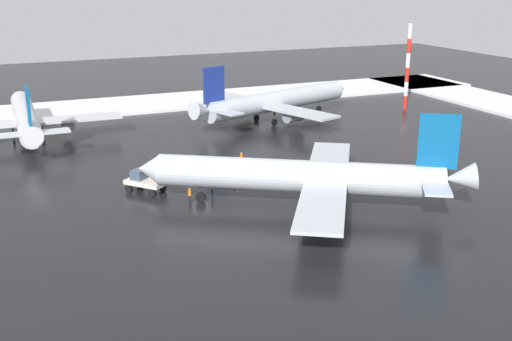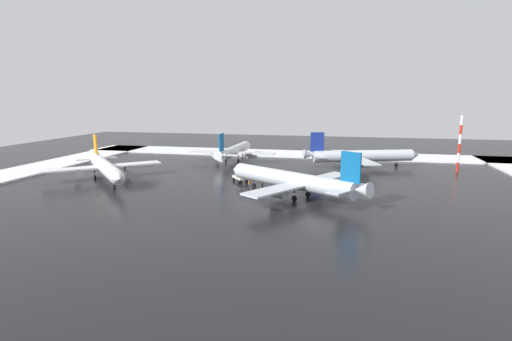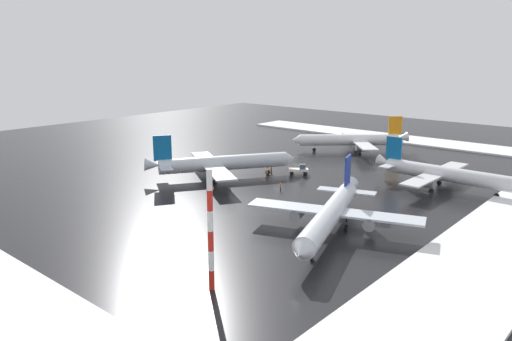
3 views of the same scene
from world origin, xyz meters
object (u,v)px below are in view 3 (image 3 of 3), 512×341
Objects in this scene: pushback_tug at (300,169)px; ground_crew_by_nose_gear at (280,186)px; airplane_parked_portside at (331,214)px; ground_crew_beside_wing at (267,173)px; antenna_mast at (211,231)px; airplane_parked_starboard at (446,174)px; ground_crew_near_tug at (271,170)px; airplane_foreground_jet at (352,140)px; traffic_cone_mid_line at (213,188)px; traffic_cone_near_nose at (263,179)px; airplane_distant_tail at (221,163)px.

pushback_tug reaches higher than ground_crew_by_nose_gear.
airplane_parked_portside is 19.72× the size of ground_crew_beside_wing.
antenna_mast is (-54.48, -26.05, 6.36)m from pushback_tug.
ground_crew_near_tug is at bearing -158.16° from airplane_parked_starboard.
traffic_cone_mid_line is (-55.05, 1.26, -3.08)m from airplane_foreground_jet.
pushback_tug is (-10.13, 30.67, -1.95)m from airplane_parked_starboard.
ground_crew_by_nose_gear reaches higher than traffic_cone_mid_line.
ground_crew_beside_wing is (-16.67, 35.26, -2.26)m from airplane_parked_starboard.
traffic_cone_near_nose is (-3.31, -1.54, -0.70)m from ground_crew_beside_wing.
traffic_cone_near_nose is (-6.19, -2.59, -0.70)m from ground_crew_near_tug.
airplane_parked_portside is 19.72× the size of ground_crew_near_tug.
airplane_parked_portside is 39.03m from airplane_parked_starboard.
airplane_distant_tail is 55.31m from antenna_mast.
ground_crew_beside_wing is (22.16, 31.36, -2.44)m from airplane_parked_portside.
ground_crew_near_tug is at bearing 46.44° from airplane_foreground_jet.
ground_crew_beside_wing reaches higher than traffic_cone_mid_line.
airplane_distant_tail is 2.07× the size of antenna_mast.
airplane_distant_tail reaches higher than ground_crew_near_tug.
airplane_distant_tail is 17.30m from ground_crew_by_nose_gear.
antenna_mast is (-40.07, -37.90, 4.15)m from airplane_distant_tail.
airplane_parked_starboard reaches higher than traffic_cone_mid_line.
airplane_parked_portside is 35.42m from traffic_cone_near_nose.
antenna_mast reaches higher than airplane_foreground_jet.
pushback_tug reaches higher than traffic_cone_mid_line.
ground_crew_by_nose_gear is 9.35m from traffic_cone_near_nose.
airplane_distant_tail is 41.18m from airplane_parked_portside.
pushback_tug is at bearing 91.73° from ground_crew_by_nose_gear.
airplane_distant_tail is 18.79m from pushback_tug.
traffic_cone_near_nose is (44.63, 29.10, -7.37)m from antenna_mast.
airplane_foreground_jet reaches higher than traffic_cone_mid_line.
pushback_tug is 15.03m from ground_crew_by_nose_gear.
airplane_distant_tail reaches higher than pushback_tug.
airplane_distant_tail is 0.94× the size of airplane_parked_portside.
pushback_tug is at bearing -81.31° from ground_crew_near_tug.
ground_crew_near_tug is (-3.66, 5.64, -0.31)m from pushback_tug.
airplane_parked_starboard is at bearing 145.03° from ground_crew_beside_wing.
ground_crew_by_nose_gear is 14.25m from traffic_cone_mid_line.
ground_crew_near_tug and ground_crew_by_nose_gear have the same top height.
traffic_cone_near_nose is 12.89m from traffic_cone_mid_line.
antenna_mast is (-40.40, -20.79, 6.67)m from ground_crew_by_nose_gear.
pushback_tug is (28.71, 26.77, -2.13)m from airplane_parked_portside.
ground_crew_near_tug is (-13.79, 36.31, -2.26)m from airplane_parked_starboard.
antenna_mast reaches higher than ground_crew_by_nose_gear.
airplane_distant_tail is at bearing -12.99° from ground_crew_beside_wing.
airplane_foreground_jet is (47.15, -6.76, -0.15)m from airplane_distant_tail.
airplane_parked_starboard is 39.31m from traffic_cone_near_nose.
pushback_tug is at bearing 25.56° from antenna_mast.
ground_crew_near_tug is at bearing -130.32° from ground_crew_beside_wing.
ground_crew_by_nose_gear is 12.40m from ground_crew_beside_wing.
airplane_distant_tail is 18.52× the size of ground_crew_near_tug.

